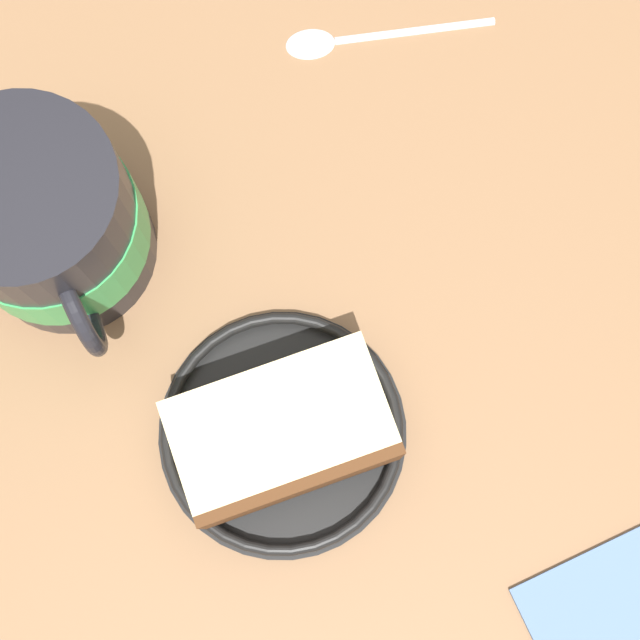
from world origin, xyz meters
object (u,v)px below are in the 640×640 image
object	(u,v)px
small_plate	(282,432)
teaspoon	(346,37)
cake_slice	(282,432)
tea_mug	(47,224)

from	to	relation	value
small_plate	teaspoon	world-z (taller)	small_plate
cake_slice	teaspoon	bearing A→B (deg)	-13.44
small_plate	tea_mug	distance (cm)	16.70
teaspoon	small_plate	bearing A→B (deg)	166.26
small_plate	tea_mug	bearing A→B (deg)	44.35
small_plate	teaspoon	bearing A→B (deg)	-13.74
cake_slice	tea_mug	bearing A→B (deg)	43.89
small_plate	tea_mug	world-z (taller)	tea_mug
tea_mug	teaspoon	xyz separation A→B (cm)	(11.88, -16.94, -4.98)
tea_mug	teaspoon	distance (cm)	21.28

